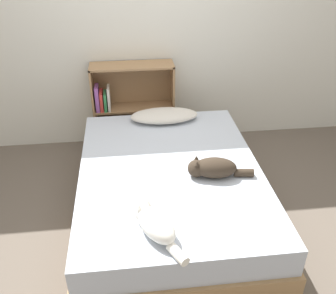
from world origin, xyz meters
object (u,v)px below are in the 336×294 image
at_px(bed, 170,193).
at_px(cat_dark, 212,168).
at_px(pillow, 164,116).
at_px(bookshelf, 131,104).
at_px(cat_light, 155,224).

height_order(bed, cat_dark, cat_dark).
bearing_deg(bed, pillow, 87.16).
relative_size(pillow, bookshelf, 0.69).
distance_m(bed, cat_dark, 0.46).
bearing_deg(pillow, cat_light, -98.32).
distance_m(cat_light, bookshelf, 1.90).
relative_size(bed, cat_dark, 3.92).
bearing_deg(cat_dark, bookshelf, -60.21).
relative_size(pillow, cat_dark, 1.29).
bearing_deg(bookshelf, cat_dark, -67.58).
bearing_deg(bookshelf, bed, -77.72).
bearing_deg(bed, bookshelf, 102.28).
bearing_deg(bookshelf, cat_light, -87.28).
distance_m(pillow, cat_light, 1.48).
bearing_deg(bed, cat_light, -104.46).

